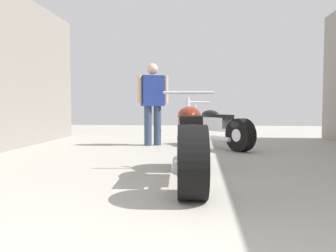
% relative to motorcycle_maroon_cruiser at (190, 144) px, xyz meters
% --- Properties ---
extents(ground_plane, '(19.04, 19.04, 0.00)m').
position_rel_motorcycle_maroon_cruiser_xyz_m(ground_plane, '(-0.08, 0.83, -0.40)').
color(ground_plane, '#A8A399').
extents(motorcycle_maroon_cruiser, '(0.63, 2.12, 0.99)m').
position_rel_motorcycle_maroon_cruiser_xyz_m(motorcycle_maroon_cruiser, '(0.00, 0.00, 0.00)').
color(motorcycle_maroon_cruiser, black).
rests_on(motorcycle_maroon_cruiser, ground_plane).
extents(motorcycle_black_naked, '(1.28, 1.65, 0.89)m').
position_rel_motorcycle_maroon_cruiser_xyz_m(motorcycle_black_naked, '(0.45, 2.97, -0.03)').
color(motorcycle_black_naked, black).
rests_on(motorcycle_black_naked, ground_plane).
extents(mechanic_in_blue, '(0.65, 0.39, 1.65)m').
position_rel_motorcycle_maroon_cruiser_xyz_m(mechanic_in_blue, '(-0.84, 3.29, 0.53)').
color(mechanic_in_blue, '#384766').
rests_on(mechanic_in_blue, ground_plane).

